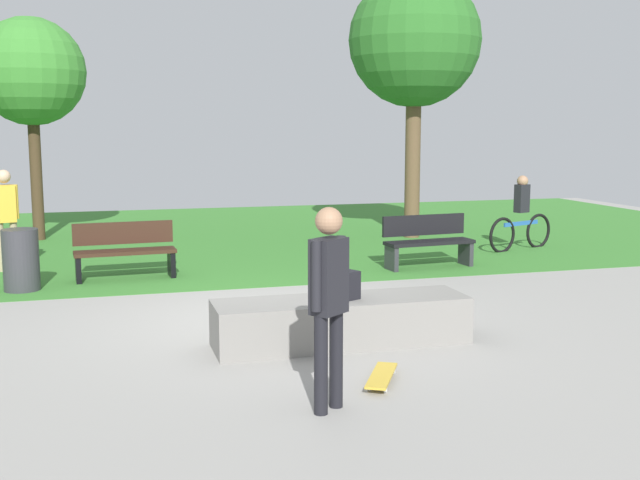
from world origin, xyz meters
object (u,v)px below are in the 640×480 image
park_bench_near_path (125,249)px  cyclist_on_bicycle (521,218)px  skateboard_by_ledge (382,376)px  pedestrian_with_backpack (5,210)px  skater_performing_trick (329,292)px  concrete_ledge (341,321)px  skateboard_spare (274,319)px  trash_bin (21,260)px  tree_leaning_ash (415,42)px  park_bench_far_right (428,240)px  tree_broad_elm (31,73)px  backpack_on_ledge (346,284)px

park_bench_near_path → cyclist_on_bicycle: size_ratio=0.94×
skateboard_by_ledge → cyclist_on_bicycle: bearing=51.6°
pedestrian_with_backpack → skater_performing_trick: bearing=-66.5°
concrete_ledge → skateboard_spare: 1.23m
trash_bin → cyclist_on_bicycle: bearing=9.2°
cyclist_on_bicycle → trash_bin: bearing=-170.8°
skater_performing_trick → cyclist_on_bicycle: 9.84m
cyclist_on_bicycle → tree_leaning_ash: bearing=122.7°
skateboard_by_ledge → pedestrian_with_backpack: bearing=119.5°
skateboard_spare → trash_bin: (-3.23, 3.02, 0.40)m
skater_performing_trick → pedestrian_with_backpack: 8.57m
concrete_ledge → trash_bin: bearing=132.6°
park_bench_far_right → park_bench_near_path: bearing=175.9°
concrete_ledge → park_bench_far_right: 5.18m
tree_broad_elm → trash_bin: size_ratio=5.09×
cyclist_on_bicycle → skateboard_spare: bearing=-143.2°
park_bench_near_path → pedestrian_with_backpack: pedestrian_with_backpack is taller
skateboard_spare → tree_leaning_ash: tree_leaning_ash is taller
trash_bin → tree_leaning_ash: bearing=25.5°
concrete_ledge → skater_performing_trick: bearing=-110.3°
tree_leaning_ash → trash_bin: 9.49m
skateboard_by_ledge → trash_bin: 6.66m
skateboard_spare → cyclist_on_bicycle: size_ratio=0.46×
park_bench_far_right → trash_bin: bearing=-178.5°
park_bench_near_path → trash_bin: bearing=-160.5°
skateboard_spare → park_bench_near_path: park_bench_near_path is taller
concrete_ledge → skateboard_by_ledge: (-0.02, -1.39, -0.20)m
backpack_on_ledge → skateboard_by_ledge: (-0.08, -1.39, -0.62)m
trash_bin → concrete_ledge: bearing=-47.4°
skateboard_by_ledge → park_bench_near_path: (-2.21, 6.03, 0.42)m
skater_performing_trick → park_bench_near_path: (-1.51, 6.61, -0.57)m
park_bench_near_path → tree_leaning_ash: bearing=26.9°
backpack_on_ledge → tree_broad_elm: (-3.96, 9.68, 2.89)m
skater_performing_trick → skateboard_spare: skater_performing_trick is taller
pedestrian_with_backpack → park_bench_far_right: bearing=-12.9°
concrete_ledge → tree_leaning_ash: 9.71m
tree_leaning_ash → backpack_on_ledge: bearing=-117.2°
tree_leaning_ash → park_bench_far_right: bearing=-108.2°
skater_performing_trick → concrete_ledge: bearing=69.7°
skateboard_by_ledge → tree_leaning_ash: (4.11, 9.24, 4.19)m
concrete_ledge → tree_leaning_ash: tree_leaning_ash is taller
park_bench_near_path → cyclist_on_bicycle: bearing=7.1°
tree_leaning_ash → park_bench_near_path: bearing=-153.1°
skateboard_spare → backpack_on_ledge: bearing=-61.3°
concrete_ledge → backpack_on_ledge: (0.05, 0.00, 0.42)m
backpack_on_ledge → skateboard_spare: (-0.59, 1.08, -0.62)m
park_bench_far_right → pedestrian_with_backpack: 7.26m
park_bench_far_right → tree_leaning_ash: (1.17, 3.57, 3.77)m
tree_broad_elm → concrete_ledge: bearing=-68.0°
cyclist_on_bicycle → park_bench_far_right: bearing=-152.9°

